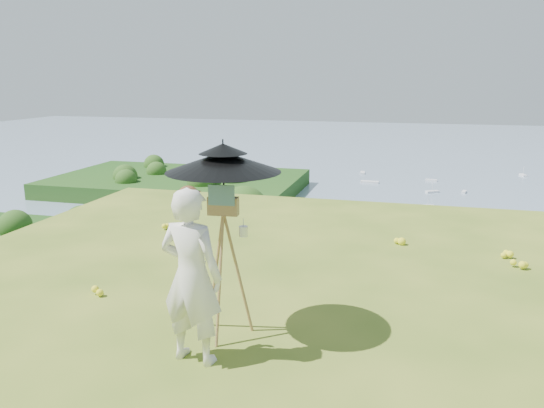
% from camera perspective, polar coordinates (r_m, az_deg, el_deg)
% --- Properties ---
extents(ground, '(14.00, 14.00, 0.00)m').
position_cam_1_polar(ground, '(5.78, 12.79, -15.57)').
color(ground, '#4D6E1F').
rests_on(ground, ground).
extents(shoreline_tier, '(170.00, 28.00, 8.00)m').
position_cam_1_polar(shoreline_tier, '(88.96, 13.64, -12.88)').
color(shoreline_tier, gray).
rests_on(shoreline_tier, bay_water).
extents(bay_water, '(700.00, 700.00, 0.00)m').
position_cam_1_polar(bay_water, '(247.82, 14.71, 4.38)').
color(bay_water, '#7790AB').
rests_on(bay_water, ground).
extents(peninsula, '(90.00, 60.00, 12.00)m').
position_cam_1_polar(peninsula, '(179.63, -10.13, 2.96)').
color(peninsula, '#123E11').
rests_on(peninsula, bay_water).
extents(slope_trees, '(110.00, 50.00, 6.00)m').
position_cam_1_polar(slope_trees, '(43.84, 13.71, -10.96)').
color(slope_trees, '#2B5218').
rests_on(slope_trees, forest_slope).
extents(harbor_town, '(110.00, 22.00, 5.00)m').
position_cam_1_polar(harbor_town, '(86.33, 13.88, -9.00)').
color(harbor_town, silver).
rests_on(harbor_town, shoreline_tier).
extents(moored_boats, '(140.00, 140.00, 0.70)m').
position_cam_1_polar(moored_boats, '(170.48, 10.27, 0.80)').
color(moored_boats, white).
rests_on(moored_boats, bay_water).
extents(wildflowers, '(10.00, 10.50, 0.12)m').
position_cam_1_polar(wildflowers, '(5.97, 12.92, -13.92)').
color(wildflowers, yellow).
rests_on(wildflowers, ground).
extents(painter, '(0.70, 0.51, 1.78)m').
position_cam_1_polar(painter, '(5.25, -8.68, -7.69)').
color(painter, white).
rests_on(painter, ground).
extents(field_easel, '(0.70, 0.70, 1.70)m').
position_cam_1_polar(field_easel, '(5.74, -5.15, -6.17)').
color(field_easel, '#9F6642').
rests_on(field_easel, ground).
extents(sun_umbrella, '(1.32, 1.32, 0.76)m').
position_cam_1_polar(sun_umbrella, '(5.53, -5.24, 3.04)').
color(sun_umbrella, black).
rests_on(sun_umbrella, field_easel).
extents(painter_cap, '(0.24, 0.27, 0.10)m').
position_cam_1_polar(painter_cap, '(5.01, -9.01, 1.30)').
color(painter_cap, '#BE6968').
rests_on(painter_cap, painter).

